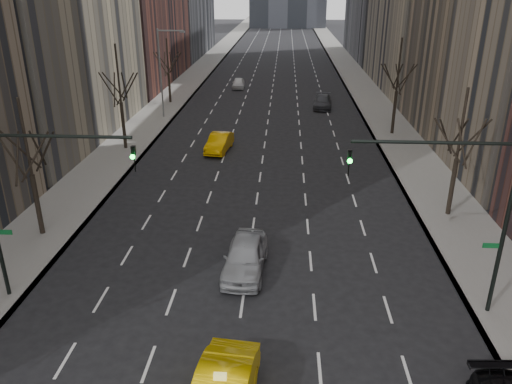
# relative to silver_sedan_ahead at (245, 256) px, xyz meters

# --- Properties ---
(sidewalk_left) EXTENTS (4.50, 320.00, 0.15)m
(sidewalk_left) POSITION_rel_silver_sedan_ahead_xyz_m (-12.17, 55.16, -0.77)
(sidewalk_left) COLOR slate
(sidewalk_left) RESTS_ON ground
(sidewalk_right) EXTENTS (4.50, 320.00, 0.15)m
(sidewalk_right) POSITION_rel_silver_sedan_ahead_xyz_m (12.33, 55.16, -0.77)
(sidewalk_right) COLOR slate
(sidewalk_right) RESTS_ON ground
(tree_lw_b) EXTENTS (3.36, 3.50, 7.82)m
(tree_lw_b) POSITION_rel_silver_sedan_ahead_xyz_m (-11.92, 3.16, 2.88)
(tree_lw_b) COLOR black
(tree_lw_b) RESTS_ON ground
(tree_lw_c) EXTENTS (3.36, 3.50, 8.74)m
(tree_lw_c) POSITION_rel_silver_sedan_ahead_xyz_m (-11.92, 19.16, 3.19)
(tree_lw_c) COLOR black
(tree_lw_c) RESTS_ON ground
(tree_lw_d) EXTENTS (3.36, 3.50, 7.36)m
(tree_lw_d) POSITION_rel_silver_sedan_ahead_xyz_m (-11.92, 37.16, 2.72)
(tree_lw_d) COLOR black
(tree_lw_d) RESTS_ON ground
(tree_rw_b) EXTENTS (3.36, 3.50, 7.82)m
(tree_rw_b) POSITION_rel_silver_sedan_ahead_xyz_m (12.08, 7.16, 2.88)
(tree_rw_b) COLOR black
(tree_rw_b) RESTS_ON ground
(tree_rw_c) EXTENTS (3.36, 3.50, 8.74)m
(tree_rw_c) POSITION_rel_silver_sedan_ahead_xyz_m (12.08, 25.16, 3.19)
(tree_rw_c) COLOR black
(tree_rw_c) RESTS_ON ground
(traffic_mast_left) EXTENTS (6.69, 0.39, 8.00)m
(traffic_mast_left) POSITION_rel_silver_sedan_ahead_xyz_m (-9.03, -2.84, 4.65)
(traffic_mast_left) COLOR black
(traffic_mast_left) RESTS_ON ground
(traffic_mast_right) EXTENTS (6.69, 0.39, 8.00)m
(traffic_mast_right) POSITION_rel_silver_sedan_ahead_xyz_m (9.18, -2.84, 4.65)
(traffic_mast_right) COLOR black
(traffic_mast_right) RESTS_ON ground
(streetlight_far) EXTENTS (2.83, 0.22, 9.00)m
(streetlight_far) POSITION_rel_silver_sedan_ahead_xyz_m (-10.76, 30.16, 4.78)
(streetlight_far) COLOR slate
(streetlight_far) RESTS_ON ground
(silver_sedan_ahead) EXTENTS (2.27, 5.05, 1.68)m
(silver_sedan_ahead) POSITION_rel_silver_sedan_ahead_xyz_m (0.00, 0.00, 0.00)
(silver_sedan_ahead) COLOR #94969B
(silver_sedan_ahead) RESTS_ON ground
(far_taxi) EXTENTS (2.14, 4.72, 1.50)m
(far_taxi) POSITION_rel_silver_sedan_ahead_xyz_m (-3.73, 19.19, -0.09)
(far_taxi) COLOR #F2AB05
(far_taxi) RESTS_ON ground
(far_suv_grey) EXTENTS (2.47, 5.08, 1.43)m
(far_suv_grey) POSITION_rel_silver_sedan_ahead_xyz_m (6.15, 35.78, -0.13)
(far_suv_grey) COLOR #313236
(far_suv_grey) RESTS_ON ground
(far_car_white) EXTENTS (1.75, 4.06, 1.36)m
(far_car_white) POSITION_rel_silver_sedan_ahead_xyz_m (-4.59, 46.87, -0.16)
(far_car_white) COLOR white
(far_car_white) RESTS_ON ground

